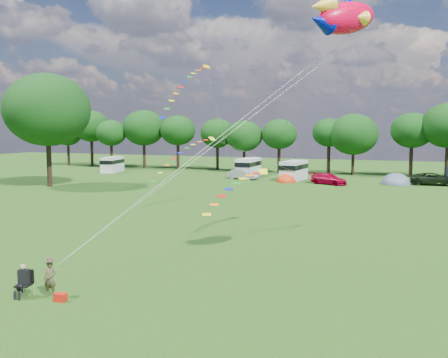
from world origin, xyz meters
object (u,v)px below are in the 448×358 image
(car_d, at_px, (434,179))
(big_tree, at_px, (47,110))
(car_b, at_px, (243,174))
(campervan_c, at_px, (294,170))
(campervan_a, at_px, (112,164))
(campervan_b, at_px, (248,167))
(camp_chair, at_px, (24,277))
(car_c, at_px, (329,179))
(kite_flyer, at_px, (50,279))
(fish_kite, at_px, (342,17))
(tent_greyblue, at_px, (396,184))
(tent_orange, at_px, (286,182))

(car_d, bearing_deg, big_tree, 109.83)
(car_b, bearing_deg, car_d, -75.98)
(car_d, distance_m, campervan_c, 17.15)
(car_b, distance_m, campervan_a, 22.56)
(campervan_b, xyz_separation_m, camp_chair, (7.48, -51.55, -0.55))
(car_d, relative_size, campervan_a, 1.06)
(car_c, relative_size, camp_chair, 3.19)
(car_b, bearing_deg, car_c, -89.90)
(car_d, xyz_separation_m, kite_flyer, (-15.94, -49.11, 0.01))
(campervan_a, xyz_separation_m, camp_chair, (29.26, -49.95, -0.44))
(campervan_c, bearing_deg, car_c, -114.94)
(campervan_a, bearing_deg, car_d, -101.58)
(big_tree, distance_m, camp_chair, 41.28)
(car_c, bearing_deg, camp_chair, -162.87)
(big_tree, distance_m, car_b, 25.99)
(campervan_c, height_order, camp_chair, campervan_c)
(car_c, xyz_separation_m, fish_kite, (6.91, -39.32, 11.02))
(camp_chair, bearing_deg, fish_kite, 15.95)
(car_b, xyz_separation_m, car_c, (11.78, -1.85, -0.04))
(big_tree, bearing_deg, campervan_b, 48.17)
(kite_flyer, bearing_deg, campervan_a, 105.70)
(big_tree, xyz_separation_m, tent_greyblue, (38.14, 17.36, -9.00))
(camp_chair, bearing_deg, kite_flyer, 11.07)
(car_b, bearing_deg, campervan_c, -70.08)
(car_d, distance_m, campervan_a, 46.18)
(campervan_c, bearing_deg, tent_orange, 177.77)
(car_c, height_order, campervan_a, campervan_a)
(campervan_a, relative_size, tent_greyblue, 1.28)
(car_b, relative_size, tent_orange, 1.42)
(tent_orange, xyz_separation_m, kite_flyer, (1.54, -45.93, 0.74))
(car_d, bearing_deg, car_b, 91.68)
(fish_kite, bearing_deg, big_tree, 91.79)
(campervan_b, distance_m, kite_flyer, 51.83)
(kite_flyer, distance_m, camp_chair, 1.07)
(campervan_c, bearing_deg, tent_greyblue, -83.45)
(tent_orange, relative_size, kite_flyer, 1.88)
(car_d, bearing_deg, camp_chair, 157.83)
(campervan_a, height_order, kite_flyer, campervan_a)
(campervan_a, distance_m, fish_kite, 60.86)
(campervan_a, bearing_deg, tent_orange, -108.22)
(car_b, relative_size, campervan_b, 0.76)
(car_c, bearing_deg, tent_orange, 105.59)
(car_b, height_order, car_c, car_b)
(campervan_a, relative_size, campervan_c, 0.95)
(car_c, xyz_separation_m, car_d, (11.99, 3.92, 0.08))
(car_b, xyz_separation_m, kite_flyer, (7.82, -47.04, 0.05))
(campervan_b, relative_size, tent_greyblue, 1.30)
(tent_orange, xyz_separation_m, camp_chair, (0.56, -46.35, 0.82))
(car_d, distance_m, fish_kite, 44.89)
(car_d, distance_m, campervan_b, 24.49)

